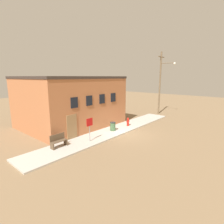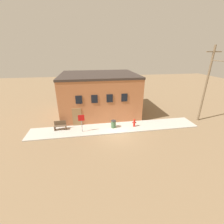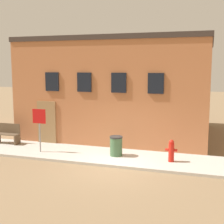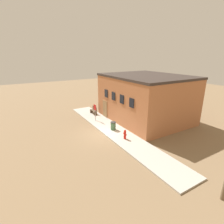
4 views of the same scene
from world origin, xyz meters
The scene contains 8 objects.
ground_plane centered at (0.00, 0.00, 0.00)m, with size 80.00×80.00×0.00m, color #846B4C.
sidewalk centered at (0.00, 1.25, 0.06)m, with size 18.61×2.51×0.11m.
brick_building centered at (-1.30, 6.41, 2.67)m, with size 9.73×7.93×5.34m.
fire_hydrant centered at (2.13, 1.15, 0.56)m, with size 0.48×0.23×0.90m.
stop_sign centered at (-3.64, 0.86, 1.45)m, with size 0.64×0.06×1.93m.
bench centered at (-5.98, 1.76, 0.57)m, with size 1.24×0.44×0.98m.
trash_bin centered at (-0.22, 1.30, 0.54)m, with size 0.55×0.55×0.84m.
utility_pole centered at (10.65, 1.60, 4.72)m, with size 1.80×2.18×8.67m.
Camera 1 is at (-12.78, -9.32, 5.30)m, focal length 28.00 mm.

